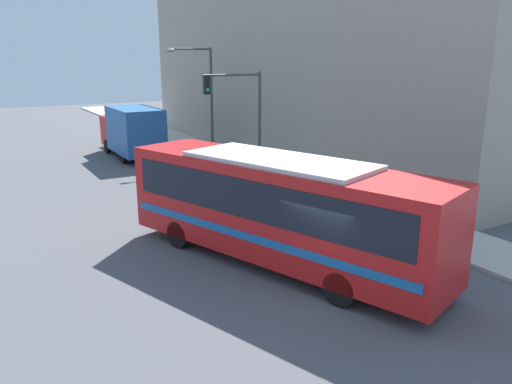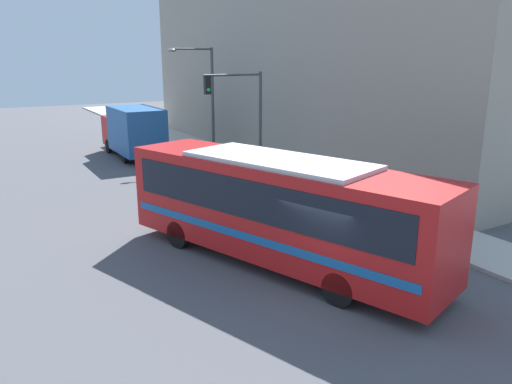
{
  "view_description": "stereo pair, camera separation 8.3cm",
  "coord_description": "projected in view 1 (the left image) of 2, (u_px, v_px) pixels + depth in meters",
  "views": [
    {
      "loc": [
        -8.16,
        -9.75,
        6.14
      ],
      "look_at": [
        0.62,
        5.27,
        1.43
      ],
      "focal_mm": 35.0,
      "sensor_mm": 36.0,
      "label": 1
    },
    {
      "loc": [
        -8.09,
        -9.79,
        6.14
      ],
      "look_at": [
        0.62,
        5.27,
        1.43
      ],
      "focal_mm": 35.0,
      "sensor_mm": 36.0,
      "label": 2
    }
  ],
  "objects": [
    {
      "name": "ground_plane",
      "position": [
        333.0,
        288.0,
        13.71
      ],
      "size": [
        120.0,
        120.0,
        0.0
      ],
      "primitive_type": "plane",
      "color": "#515156"
    },
    {
      "name": "sidewalk",
      "position": [
        212.0,
        151.0,
        33.2
      ],
      "size": [
        2.68,
        70.0,
        0.13
      ],
      "color": "#B7B2A8",
      "rests_on": "ground_plane"
    },
    {
      "name": "building_facade",
      "position": [
        293.0,
        67.0,
        31.33
      ],
      "size": [
        6.0,
        31.9,
        11.08
      ],
      "color": "#9E9384",
      "rests_on": "ground_plane"
    },
    {
      "name": "city_bus",
      "position": [
        278.0,
        204.0,
        14.92
      ],
      "size": [
        5.8,
        10.82,
        3.3
      ],
      "rotation": [
        0.0,
        0.0,
        0.33
      ],
      "color": "red",
      "rests_on": "ground_plane"
    },
    {
      "name": "delivery_truck",
      "position": [
        132.0,
        130.0,
        31.18
      ],
      "size": [
        2.41,
        6.54,
        3.16
      ],
      "color": "#265999",
      "rests_on": "ground_plane"
    },
    {
      "name": "fire_hydrant",
      "position": [
        398.0,
        217.0,
        18.24
      ],
      "size": [
        0.21,
        0.29,
        0.72
      ],
      "color": "#999999",
      "rests_on": "sidewalk"
    },
    {
      "name": "traffic_light_pole",
      "position": [
        241.0,
        105.0,
        25.41
      ],
      "size": [
        3.28,
        0.35,
        5.3
      ],
      "color": "#47474C",
      "rests_on": "sidewalk"
    },
    {
      "name": "parking_meter",
      "position": [
        311.0,
        176.0,
        22.56
      ],
      "size": [
        0.14,
        0.14,
        1.2
      ],
      "color": "#47474C",
      "rests_on": "sidewalk"
    },
    {
      "name": "street_lamp",
      "position": [
        205.0,
        91.0,
        30.73
      ],
      "size": [
        2.92,
        0.28,
        6.57
      ],
      "color": "#47474C",
      "rests_on": "sidewalk"
    }
  ]
}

